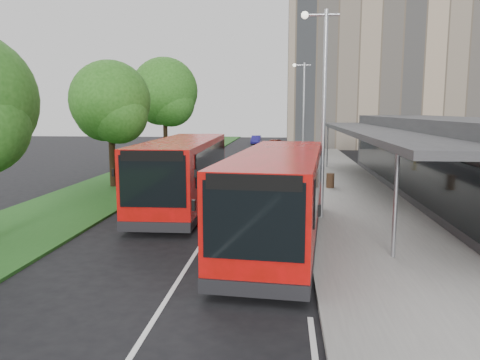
{
  "coord_description": "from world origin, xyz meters",
  "views": [
    {
      "loc": [
        2.7,
        -16.54,
        4.39
      ],
      "look_at": [
        0.87,
        2.68,
        1.5
      ],
      "focal_mm": 35.0,
      "sensor_mm": 36.0,
      "label": 1
    }
  ],
  "objects_px": {
    "lamp_post_far": "(303,106)",
    "bollard": "(315,162)",
    "tree_mid": "(110,106)",
    "bus_second": "(184,173)",
    "car_far": "(256,140)",
    "car_near": "(274,144)",
    "litter_bin": "(330,180)",
    "lamp_post_near": "(322,102)",
    "tree_far": "(165,96)",
    "bus_main": "(279,196)"
  },
  "relations": [
    {
      "from": "bus_main",
      "to": "car_near",
      "type": "distance_m",
      "value": 38.7
    },
    {
      "from": "tree_far",
      "to": "tree_mid",
      "type": "bearing_deg",
      "value": -90.0
    },
    {
      "from": "bus_main",
      "to": "bollard",
      "type": "xyz_separation_m",
      "value": [
        2.37,
        18.94,
        -0.92
      ]
    },
    {
      "from": "lamp_post_far",
      "to": "car_far",
      "type": "xyz_separation_m",
      "value": [
        -5.11,
        22.47,
        -4.16
      ]
    },
    {
      "from": "bus_second",
      "to": "bollard",
      "type": "bearing_deg",
      "value": 62.42
    },
    {
      "from": "lamp_post_far",
      "to": "bus_second",
      "type": "relative_size",
      "value": 0.73
    },
    {
      "from": "bus_second",
      "to": "car_near",
      "type": "height_order",
      "value": "bus_second"
    },
    {
      "from": "lamp_post_far",
      "to": "car_near",
      "type": "relative_size",
      "value": 2.37
    },
    {
      "from": "litter_bin",
      "to": "car_near",
      "type": "relative_size",
      "value": 0.24
    },
    {
      "from": "tree_mid",
      "to": "bus_second",
      "type": "distance_m",
      "value": 7.75
    },
    {
      "from": "lamp_post_far",
      "to": "bollard",
      "type": "distance_m",
      "value": 5.97
    },
    {
      "from": "lamp_post_far",
      "to": "lamp_post_near",
      "type": "bearing_deg",
      "value": -90.0
    },
    {
      "from": "lamp_post_near",
      "to": "tree_far",
      "type": "bearing_deg",
      "value": 120.29
    },
    {
      "from": "bus_second",
      "to": "car_far",
      "type": "bearing_deg",
      "value": 87.68
    },
    {
      "from": "bus_main",
      "to": "bollard",
      "type": "bearing_deg",
      "value": 88.13
    },
    {
      "from": "lamp_post_far",
      "to": "car_near",
      "type": "distance_m",
      "value": 16.2
    },
    {
      "from": "tree_far",
      "to": "lamp_post_near",
      "type": "bearing_deg",
      "value": -59.71
    },
    {
      "from": "tree_far",
      "to": "lamp_post_far",
      "type": "bearing_deg",
      "value": 4.87
    },
    {
      "from": "lamp_post_far",
      "to": "litter_bin",
      "type": "distance_m",
      "value": 13.4
    },
    {
      "from": "bus_main",
      "to": "litter_bin",
      "type": "distance_m",
      "value": 10.95
    },
    {
      "from": "bus_second",
      "to": "tree_mid",
      "type": "bearing_deg",
      "value": 135.4
    },
    {
      "from": "bus_main",
      "to": "car_far",
      "type": "relative_size",
      "value": 3.22
    },
    {
      "from": "lamp_post_far",
      "to": "bollard",
      "type": "relative_size",
      "value": 8.15
    },
    {
      "from": "car_near",
      "to": "bollard",
      "type": "bearing_deg",
      "value": -57.62
    },
    {
      "from": "lamp_post_near",
      "to": "bollard",
      "type": "relative_size",
      "value": 8.15
    },
    {
      "from": "bollard",
      "to": "car_far",
      "type": "bearing_deg",
      "value": 102.43
    },
    {
      "from": "bus_second",
      "to": "car_near",
      "type": "distance_m",
      "value": 33.47
    },
    {
      "from": "bus_second",
      "to": "bollard",
      "type": "xyz_separation_m",
      "value": [
        6.75,
        13.56,
        -0.94
      ]
    },
    {
      "from": "litter_bin",
      "to": "car_far",
      "type": "xyz_separation_m",
      "value": [
        -6.24,
        35.15,
        0.01
      ]
    },
    {
      "from": "tree_mid",
      "to": "bus_second",
      "type": "bearing_deg",
      "value": -43.48
    },
    {
      "from": "bus_second",
      "to": "lamp_post_far",
      "type": "bearing_deg",
      "value": 70.43
    },
    {
      "from": "litter_bin",
      "to": "car_near",
      "type": "distance_m",
      "value": 28.37
    },
    {
      "from": "lamp_post_far",
      "to": "car_near",
      "type": "xyz_separation_m",
      "value": [
        -2.62,
        15.44,
        -4.14
      ]
    },
    {
      "from": "lamp_post_near",
      "to": "bus_second",
      "type": "bearing_deg",
      "value": 160.17
    },
    {
      "from": "litter_bin",
      "to": "bollard",
      "type": "distance_m",
      "value": 8.39
    },
    {
      "from": "lamp_post_near",
      "to": "litter_bin",
      "type": "bearing_deg",
      "value": 81.22
    },
    {
      "from": "lamp_post_near",
      "to": "lamp_post_far",
      "type": "distance_m",
      "value": 20.0
    },
    {
      "from": "lamp_post_near",
      "to": "litter_bin",
      "type": "distance_m",
      "value": 8.5
    },
    {
      "from": "bus_second",
      "to": "car_far",
      "type": "relative_size",
      "value": 3.22
    },
    {
      "from": "bollard",
      "to": "car_near",
      "type": "xyz_separation_m",
      "value": [
        -3.41,
        19.73,
        -0.07
      ]
    },
    {
      "from": "bus_second",
      "to": "bollard",
      "type": "height_order",
      "value": "bus_second"
    },
    {
      "from": "tree_mid",
      "to": "car_near",
      "type": "bearing_deg",
      "value": 73.32
    },
    {
      "from": "lamp_post_far",
      "to": "car_far",
      "type": "relative_size",
      "value": 2.36
    },
    {
      "from": "car_near",
      "to": "car_far",
      "type": "height_order",
      "value": "car_near"
    },
    {
      "from": "tree_far",
      "to": "litter_bin",
      "type": "relative_size",
      "value": 10.82
    },
    {
      "from": "tree_far",
      "to": "bus_main",
      "type": "xyz_separation_m",
      "value": [
        9.54,
        -22.29,
        -4.0
      ]
    },
    {
      "from": "tree_mid",
      "to": "bollard",
      "type": "relative_size",
      "value": 7.28
    },
    {
      "from": "car_far",
      "to": "tree_mid",
      "type": "bearing_deg",
      "value": -98.32
    },
    {
      "from": "lamp_post_far",
      "to": "car_far",
      "type": "bearing_deg",
      "value": 102.8
    },
    {
      "from": "lamp_post_near",
      "to": "bollard",
      "type": "distance_m",
      "value": 16.24
    }
  ]
}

